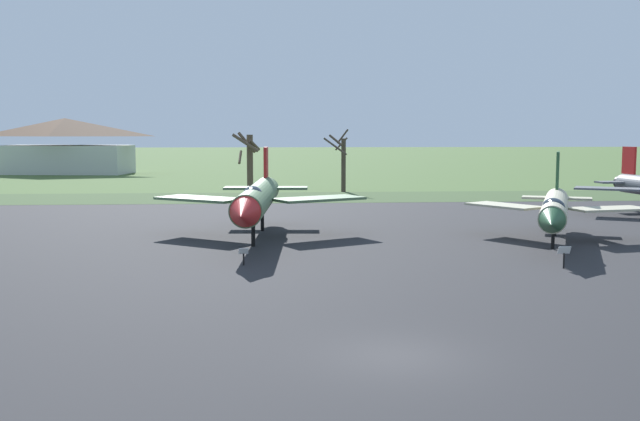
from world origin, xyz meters
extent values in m
plane|color=#425B2D|center=(0.00, 0.00, 0.00)|extent=(600.00, 600.00, 0.00)
cube|color=#28282B|center=(0.00, 17.03, 0.03)|extent=(84.78, 56.76, 0.05)
cube|color=#374C2A|center=(0.00, 51.41, 0.03)|extent=(144.78, 12.00, 0.06)
cylinder|color=#4C6B47|center=(-4.17, 23.71, 2.45)|extent=(2.78, 14.87, 1.71)
cone|color=#B21E1E|center=(-4.79, 15.23, 2.45)|extent=(1.73, 2.32, 1.57)
cylinder|color=black|center=(-3.60, 31.42, 2.45)|extent=(1.26, 1.02, 1.19)
ellipsoid|color=#19232D|center=(-4.41, 20.37, 2.92)|extent=(1.11, 2.10, 1.05)
cube|color=#4C6B47|center=(-7.69, 25.17, 2.32)|extent=(5.92, 5.20, 0.16)
cube|color=#4C6B47|center=(-0.47, 24.64, 2.32)|extent=(6.03, 4.70, 0.16)
cube|color=#B21E1E|center=(-3.67, 30.51, 4.33)|extent=(0.33, 1.67, 2.07)
cube|color=#4C6B47|center=(-5.28, 30.41, 2.57)|extent=(2.63, 1.77, 0.16)
cube|color=#4C6B47|center=(-2.09, 30.17, 2.57)|extent=(2.63, 1.77, 0.16)
cylinder|color=black|center=(-4.40, 20.46, 0.80)|extent=(0.23, 0.23, 1.59)
cylinder|color=black|center=(-3.93, 26.95, 0.80)|extent=(0.23, 0.23, 1.59)
cylinder|color=black|center=(-4.77, 14.68, 0.30)|extent=(0.08, 0.08, 0.61)
cube|color=white|center=(-4.77, 14.68, 0.74)|extent=(0.50, 0.28, 0.30)
cylinder|color=#B7B293|center=(12.93, 20.87, 2.04)|extent=(6.14, 11.92, 1.42)
cone|color=#234C2D|center=(10.11, 14.22, 2.04)|extent=(2.03, 2.46, 1.31)
cylinder|color=black|center=(15.46, 26.81, 2.04)|extent=(1.22, 1.11, 1.00)
ellipsoid|color=#19232D|center=(11.60, 17.75, 2.43)|extent=(1.00, 1.88, 0.94)
cube|color=#B7B293|center=(10.79, 23.41, 1.93)|extent=(4.23, 4.92, 0.13)
cube|color=#B7B293|center=(16.25, 21.09, 1.93)|extent=(4.82, 2.89, 0.13)
cube|color=#234C2D|center=(15.09, 25.95, 3.94)|extent=(0.89, 1.80, 2.38)
cube|color=#B7B293|center=(13.96, 26.42, 2.15)|extent=(2.24, 1.96, 0.13)
cube|color=#B7B293|center=(16.21, 25.46, 2.15)|extent=(2.24, 1.96, 0.13)
cylinder|color=black|center=(11.87, 18.37, 0.66)|extent=(0.19, 0.19, 1.33)
cylinder|color=black|center=(14.00, 23.37, 0.66)|extent=(0.19, 0.19, 1.33)
cylinder|color=black|center=(10.17, 12.77, 0.38)|extent=(0.08, 0.08, 0.76)
cube|color=white|center=(10.17, 12.77, 0.92)|extent=(0.61, 0.21, 0.37)
cylinder|color=black|center=(25.95, 39.03, 2.21)|extent=(1.13, 0.91, 1.08)
cube|color=#565B60|center=(22.74, 33.97, 2.09)|extent=(5.89, 4.55, 0.14)
cube|color=red|center=(26.01, 38.07, 4.09)|extent=(0.30, 1.85, 2.24)
cube|color=#565B60|center=(24.54, 37.91, 2.32)|extent=(2.41, 1.57, 0.14)
cylinder|color=brown|center=(-5.32, 55.93, 3.07)|extent=(0.64, 0.64, 6.15)
cylinder|color=brown|center=(-4.84, 55.49, 5.08)|extent=(1.26, 1.33, 1.20)
cylinder|color=brown|center=(-6.32, 56.00, 3.84)|extent=(0.39, 2.15, 1.38)
cylinder|color=brown|center=(-5.74, 54.67, 5.33)|extent=(2.78, 1.19, 1.90)
cylinder|color=brown|center=(-5.60, 55.11, 5.36)|extent=(1.97, 0.92, 2.16)
cylinder|color=#42382D|center=(4.64, 58.39, 2.86)|extent=(0.49, 0.49, 5.73)
cylinder|color=#42382D|center=(4.46, 59.03, 5.14)|extent=(1.44, 0.55, 1.43)
cylinder|color=#42382D|center=(3.62, 57.31, 4.91)|extent=(2.36, 2.24, 1.83)
cylinder|color=#42382D|center=(3.75, 57.84, 5.54)|extent=(1.37, 2.01, 1.24)
cylinder|color=#42382D|center=(4.60, 58.96, 5.95)|extent=(1.30, 0.29, 1.61)
cube|color=beige|center=(-34.66, 96.70, 2.20)|extent=(20.21, 11.25, 4.40)
pyramid|color=brown|center=(-34.66, 96.70, 7.19)|extent=(21.22, 11.81, 2.79)
camera|label=1|loc=(-3.66, -20.09, 6.36)|focal=41.23mm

